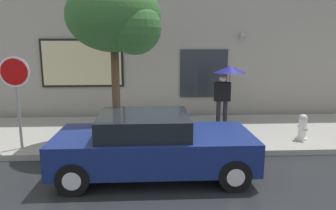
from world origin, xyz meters
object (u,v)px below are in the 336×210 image
Objects in this scene: street_tree at (118,19)px; fire_hydrant at (303,127)px; parked_car at (152,145)px; stop_sign at (16,85)px; pedestrian_with_umbrella at (228,79)px.

fire_hydrant is at bearing -1.56° from street_tree.
fire_hydrant is 0.17× the size of street_tree.
fire_hydrant is at bearing 23.47° from parked_car.
fire_hydrant is (4.23, 1.84, -0.18)m from parked_car.
stop_sign reaches higher than fire_hydrant.
parked_car is at bearing -125.94° from pedestrian_with_umbrella.
parked_car is 4.23m from pedestrian_with_umbrella.
street_tree is at bearing 11.70° from stop_sign.
pedestrian_with_umbrella is at bearing 22.33° from street_tree.
parked_car is at bearing -156.53° from fire_hydrant.
parked_car is 2.11× the size of pedestrian_with_umbrella.
street_tree is (-5.10, 0.14, 2.93)m from fire_hydrant.
fire_hydrant is 2.65m from pedestrian_with_umbrella.
stop_sign is at bearing -168.30° from street_tree.
street_tree is at bearing 113.62° from parked_car.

